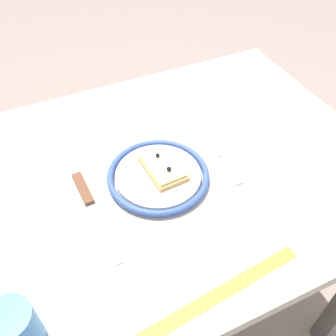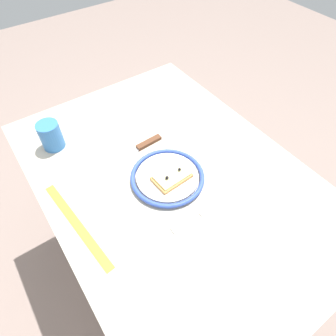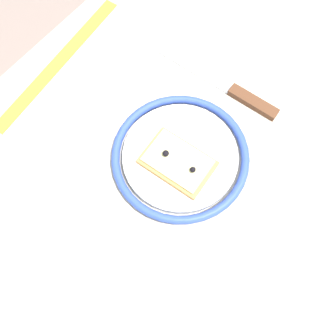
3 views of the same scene
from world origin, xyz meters
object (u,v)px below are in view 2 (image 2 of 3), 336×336
(dining_table, at_px, (171,193))
(cup, at_px, (51,136))
(pizza_slice_near, at_px, (172,176))
(measuring_tape, at_px, (77,225))
(knife, at_px, (141,147))
(plate, at_px, (167,177))
(fork, at_px, (203,214))

(dining_table, bearing_deg, cup, 37.20)
(dining_table, height_order, pizza_slice_near, pizza_slice_near)
(dining_table, relative_size, measuring_tape, 3.18)
(knife, bearing_deg, plate, 179.21)
(dining_table, distance_m, fork, 0.19)
(dining_table, distance_m, plate, 0.11)
(measuring_tape, bearing_deg, pizza_slice_near, -100.60)
(dining_table, xyz_separation_m, measuring_tape, (0.01, 0.30, 0.10))
(cup, distance_m, measuring_tape, 0.32)
(cup, bearing_deg, fork, -154.18)
(plate, bearing_deg, pizza_slice_near, -159.10)
(pizza_slice_near, xyz_separation_m, measuring_tape, (0.03, 0.29, -0.02))
(plate, height_order, measuring_tape, plate)
(cup, height_order, measuring_tape, cup)
(cup, bearing_deg, plate, -145.53)
(fork, bearing_deg, knife, 1.26)
(knife, height_order, cup, cup)
(pizza_slice_near, xyz_separation_m, fork, (-0.14, -0.00, -0.02))
(cup, bearing_deg, knife, -127.04)
(measuring_tape, bearing_deg, dining_table, -96.67)
(cup, bearing_deg, measuring_tape, 169.00)
(pizza_slice_near, xyz_separation_m, knife, (0.17, 0.00, -0.02))
(plate, distance_m, pizza_slice_near, 0.02)
(plate, bearing_deg, cup, 34.47)
(fork, height_order, measuring_tape, fork)
(plate, bearing_deg, knife, -0.79)
(dining_table, relative_size, cup, 11.17)
(dining_table, relative_size, fork, 5.10)
(dining_table, bearing_deg, measuring_tape, 88.85)
(knife, distance_m, fork, 0.31)
(knife, xyz_separation_m, measuring_tape, (-0.14, 0.29, -0.00))
(plate, xyz_separation_m, fork, (-0.15, -0.01, -0.01))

